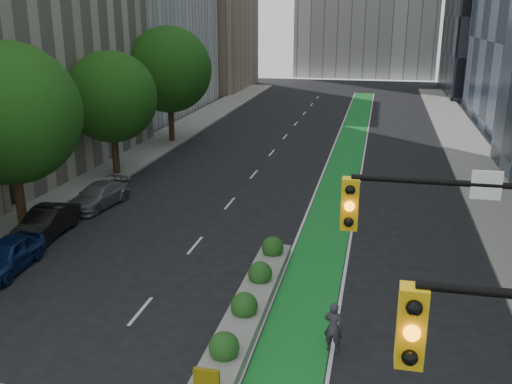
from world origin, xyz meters
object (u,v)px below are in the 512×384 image
at_px(median_planter, 251,298).
at_px(cyclist, 333,327).
at_px(parked_car_left_mid, 47,222).
at_px(parked_car_left_far, 98,195).
at_px(parked_car_left_near, 7,255).

distance_m(median_planter, cyclist, 3.66).
bearing_deg(parked_car_left_mid, median_planter, -25.47).
height_order(cyclist, parked_car_left_far, cyclist).
bearing_deg(parked_car_left_far, cyclist, -31.58).
height_order(median_planter, cyclist, cyclist).
height_order(median_planter, parked_car_left_far, parked_car_left_far).
xyz_separation_m(median_planter, parked_car_left_near, (-10.15, 0.88, 0.29)).
bearing_deg(parked_car_left_near, parked_car_left_far, 87.08).
height_order(parked_car_left_near, parked_car_left_mid, parked_car_left_mid).
height_order(median_planter, parked_car_left_near, parked_car_left_near).
height_order(cyclist, parked_car_left_near, cyclist).
bearing_deg(cyclist, parked_car_left_near, 2.59).
distance_m(median_planter, parked_car_left_near, 10.20).
distance_m(cyclist, parked_car_left_near, 13.48).
relative_size(parked_car_left_near, parked_car_left_mid, 0.96).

